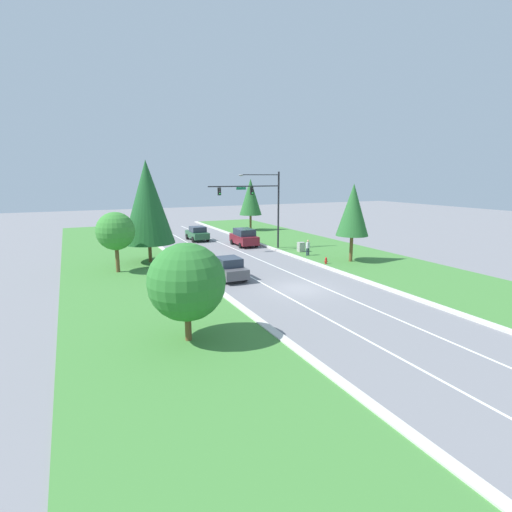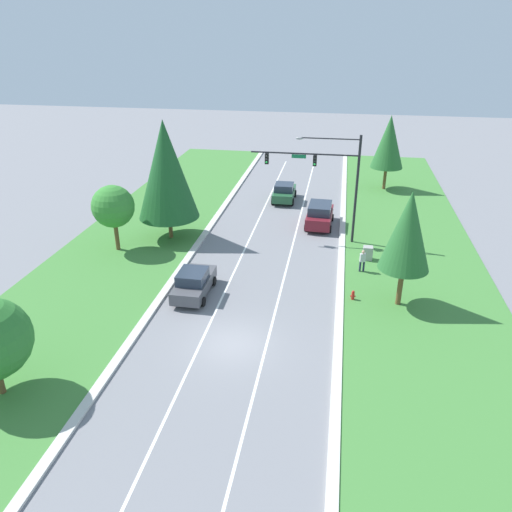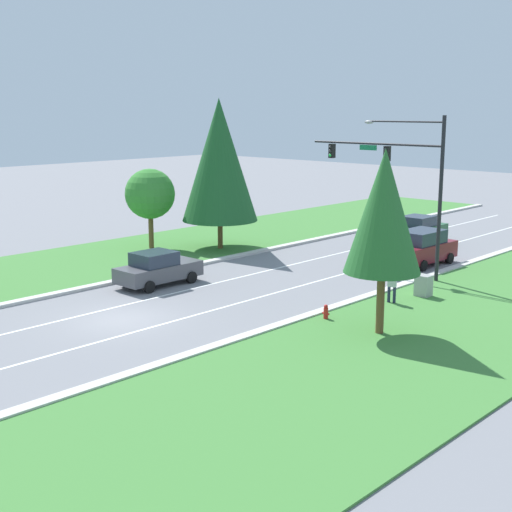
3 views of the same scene
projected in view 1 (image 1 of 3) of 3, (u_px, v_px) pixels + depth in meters
ground_plane at (300, 289)px, 29.15m from camera, size 160.00×160.00×0.00m
curb_strip_right at (361, 279)px, 31.49m from camera, size 0.50×90.00×0.15m
curb_strip_left at (227, 298)px, 26.78m from camera, size 0.50×90.00×0.15m
grass_verge_right at (410, 273)px, 33.68m from camera, size 10.00×90.00×0.08m
grass_verge_left at (148, 309)px, 24.61m from camera, size 10.00×90.00×0.08m
lane_stripe_inner_left at (278, 292)px, 28.40m from camera, size 0.14×81.00×0.01m
lane_stripe_inner_right at (320, 286)px, 29.90m from camera, size 0.14×81.00×0.01m
traffic_signal_mast at (260, 199)px, 43.38m from camera, size 8.30×0.41×8.57m
graphite_sedan at (228, 268)px, 31.89m from camera, size 2.12×4.48×1.76m
burgundy_suv at (244, 237)px, 46.95m from camera, size 2.39×4.62×2.03m
forest_sedan at (197, 233)px, 50.91m from camera, size 2.18×4.36×1.80m
utility_cabinet at (301, 247)px, 42.97m from camera, size 0.70×0.60×1.10m
pedestrian at (308, 247)px, 40.87m from camera, size 0.43×0.32×1.69m
fire_hydrant at (326, 261)px, 37.06m from camera, size 0.34×0.20×0.70m
conifer_near_right_tree at (250, 197)px, 59.19m from camera, size 3.32×3.32×7.72m
oak_near_left_tree at (115, 231)px, 33.25m from camera, size 3.19×3.19×5.18m
conifer_far_right_tree at (353, 210)px, 37.22m from camera, size 3.04×3.04×7.43m
oak_far_left_tree at (187, 282)px, 19.26m from camera, size 3.81×3.81×4.97m
conifer_mid_left_tree at (147, 202)px, 36.86m from camera, size 4.80×4.80×9.56m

